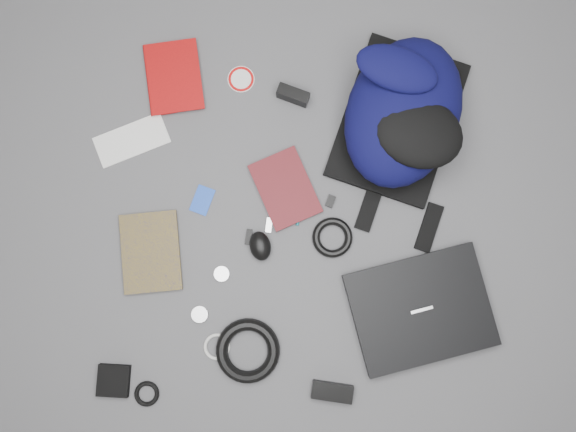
{
  "coord_description": "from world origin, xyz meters",
  "views": [
    {
      "loc": [
        -0.0,
        -0.14,
        1.68
      ],
      "look_at": [
        0.0,
        0.0,
        0.02
      ],
      "focal_mm": 35.0,
      "sensor_mm": 36.0,
      "label": 1
    }
  ],
  "objects_px": {
    "textbook_red": "(147,81)",
    "power_brick": "(332,392)",
    "comic_book": "(122,255)",
    "laptop": "(420,309)",
    "pouch": "(114,381)",
    "dvd_case": "(285,189)",
    "backpack": "(403,112)",
    "compact_camera": "(293,95)",
    "mouse": "(260,246)"
  },
  "relations": [
    {
      "from": "backpack",
      "to": "compact_camera",
      "type": "distance_m",
      "value": 0.33
    },
    {
      "from": "pouch",
      "to": "compact_camera",
      "type": "bearing_deg",
      "value": 57.75
    },
    {
      "from": "textbook_red",
      "to": "power_brick",
      "type": "relative_size",
      "value": 1.86
    },
    {
      "from": "textbook_red",
      "to": "power_brick",
      "type": "height_order",
      "value": "power_brick"
    },
    {
      "from": "laptop",
      "to": "comic_book",
      "type": "height_order",
      "value": "laptop"
    },
    {
      "from": "laptop",
      "to": "backpack",
      "type": "bearing_deg",
      "value": 81.26
    },
    {
      "from": "backpack",
      "to": "power_brick",
      "type": "xyz_separation_m",
      "value": [
        -0.21,
        -0.8,
        -0.09
      ]
    },
    {
      "from": "textbook_red",
      "to": "power_brick",
      "type": "xyz_separation_m",
      "value": [
        0.55,
        -0.93,
        0.0
      ]
    },
    {
      "from": "dvd_case",
      "to": "compact_camera",
      "type": "relative_size",
      "value": 2.24
    },
    {
      "from": "textbook_red",
      "to": "power_brick",
      "type": "bearing_deg",
      "value": -66.91
    },
    {
      "from": "compact_camera",
      "to": "power_brick",
      "type": "distance_m",
      "value": 0.89
    },
    {
      "from": "laptop",
      "to": "pouch",
      "type": "relative_size",
      "value": 4.31
    },
    {
      "from": "laptop",
      "to": "compact_camera",
      "type": "relative_size",
      "value": 4.07
    },
    {
      "from": "textbook_red",
      "to": "comic_book",
      "type": "relative_size",
      "value": 0.94
    },
    {
      "from": "dvd_case",
      "to": "pouch",
      "type": "relative_size",
      "value": 2.37
    },
    {
      "from": "power_brick",
      "to": "comic_book",
      "type": "bearing_deg",
      "value": 155.86
    },
    {
      "from": "textbook_red",
      "to": "dvd_case",
      "type": "bearing_deg",
      "value": -46.08
    },
    {
      "from": "comic_book",
      "to": "pouch",
      "type": "xyz_separation_m",
      "value": [
        -0.02,
        -0.37,
        0.0
      ]
    },
    {
      "from": "dvd_case",
      "to": "pouch",
      "type": "xyz_separation_m",
      "value": [
        -0.51,
        -0.56,
        0.0
      ]
    },
    {
      "from": "pouch",
      "to": "mouse",
      "type": "bearing_deg",
      "value": 42.1
    },
    {
      "from": "backpack",
      "to": "textbook_red",
      "type": "xyz_separation_m",
      "value": [
        -0.76,
        0.13,
        -0.09
      ]
    },
    {
      "from": "pouch",
      "to": "dvd_case",
      "type": "bearing_deg",
      "value": 47.96
    },
    {
      "from": "dvd_case",
      "to": "compact_camera",
      "type": "distance_m",
      "value": 0.28
    },
    {
      "from": "mouse",
      "to": "pouch",
      "type": "relative_size",
      "value": 0.96
    },
    {
      "from": "comic_book",
      "to": "pouch",
      "type": "bearing_deg",
      "value": -97.76
    },
    {
      "from": "comic_book",
      "to": "mouse",
      "type": "xyz_separation_m",
      "value": [
        0.41,
        0.02,
        0.01
      ]
    },
    {
      "from": "laptop",
      "to": "dvd_case",
      "type": "xyz_separation_m",
      "value": [
        -0.39,
        0.36,
        -0.01
      ]
    },
    {
      "from": "textbook_red",
      "to": "pouch",
      "type": "xyz_separation_m",
      "value": [
        -0.09,
        -0.9,
        -0.0
      ]
    },
    {
      "from": "dvd_case",
      "to": "power_brick",
      "type": "xyz_separation_m",
      "value": [
        0.13,
        -0.6,
        0.01
      ]
    },
    {
      "from": "textbook_red",
      "to": "comic_book",
      "type": "bearing_deg",
      "value": -104.92
    },
    {
      "from": "mouse",
      "to": "pouch",
      "type": "distance_m",
      "value": 0.58
    },
    {
      "from": "power_brick",
      "to": "backpack",
      "type": "bearing_deg",
      "value": 84.2
    },
    {
      "from": "dvd_case",
      "to": "backpack",
      "type": "bearing_deg",
      "value": 7.81
    },
    {
      "from": "laptop",
      "to": "textbook_red",
      "type": "height_order",
      "value": "laptop"
    },
    {
      "from": "dvd_case",
      "to": "compact_camera",
      "type": "xyz_separation_m",
      "value": [
        0.03,
        0.28,
        0.02
      ]
    },
    {
      "from": "compact_camera",
      "to": "mouse",
      "type": "relative_size",
      "value": 1.1
    },
    {
      "from": "laptop",
      "to": "pouch",
      "type": "bearing_deg",
      "value": 178.42
    },
    {
      "from": "comic_book",
      "to": "laptop",
      "type": "bearing_deg",
      "value": -15.8
    },
    {
      "from": "comic_book",
      "to": "dvd_case",
      "type": "bearing_deg",
      "value": 16.67
    },
    {
      "from": "power_brick",
      "to": "compact_camera",
      "type": "bearing_deg",
      "value": 105.66
    },
    {
      "from": "compact_camera",
      "to": "mouse",
      "type": "xyz_separation_m",
      "value": [
        -0.1,
        -0.45,
        -0.0
      ]
    },
    {
      "from": "laptop",
      "to": "compact_camera",
      "type": "bearing_deg",
      "value": 105.67
    },
    {
      "from": "dvd_case",
      "to": "laptop",
      "type": "bearing_deg",
      "value": -65.81
    },
    {
      "from": "laptop",
      "to": "dvd_case",
      "type": "height_order",
      "value": "laptop"
    },
    {
      "from": "comic_book",
      "to": "dvd_case",
      "type": "height_order",
      "value": "comic_book"
    },
    {
      "from": "comic_book",
      "to": "compact_camera",
      "type": "relative_size",
      "value": 2.45
    },
    {
      "from": "compact_camera",
      "to": "pouch",
      "type": "distance_m",
      "value": 1.0
    },
    {
      "from": "dvd_case",
      "to": "comic_book",
      "type": "bearing_deg",
      "value": 178.54
    },
    {
      "from": "comic_book",
      "to": "power_brick",
      "type": "height_order",
      "value": "power_brick"
    },
    {
      "from": "dvd_case",
      "to": "pouch",
      "type": "bearing_deg",
      "value": -155.28
    }
  ]
}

